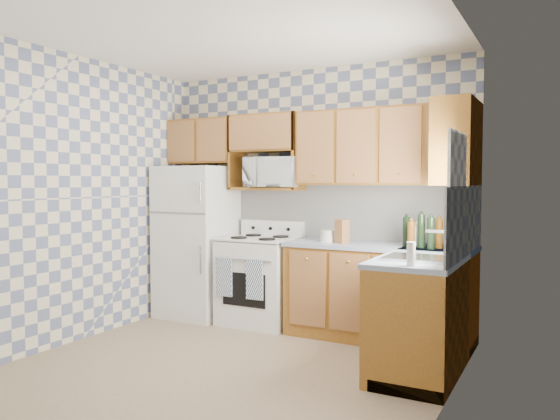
% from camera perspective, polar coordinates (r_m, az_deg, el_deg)
% --- Properties ---
extents(floor, '(3.40, 3.40, 0.00)m').
position_cam_1_polar(floor, '(4.67, -5.06, -15.93)').
color(floor, '#7D684E').
rests_on(floor, ground).
extents(back_wall, '(3.40, 0.02, 2.70)m').
position_cam_1_polar(back_wall, '(5.82, 3.49, 1.38)').
color(back_wall, slate).
rests_on(back_wall, ground).
extents(right_wall, '(0.02, 3.20, 2.70)m').
position_cam_1_polar(right_wall, '(3.77, 17.04, 0.37)').
color(right_wall, slate).
rests_on(right_wall, ground).
extents(backsplash_back, '(2.60, 0.02, 0.56)m').
position_cam_1_polar(backsplash_back, '(5.67, 7.13, -0.20)').
color(backsplash_back, silver).
rests_on(backsplash_back, back_wall).
extents(backsplash_right, '(0.02, 1.60, 0.56)m').
position_cam_1_polar(backsplash_right, '(4.57, 18.80, -1.10)').
color(backsplash_right, silver).
rests_on(backsplash_right, right_wall).
extents(refrigerator, '(0.75, 0.70, 1.68)m').
position_cam_1_polar(refrigerator, '(6.21, -8.68, -3.27)').
color(refrigerator, silver).
rests_on(refrigerator, floor).
extents(stove_body, '(0.76, 0.65, 0.90)m').
position_cam_1_polar(stove_body, '(5.85, -2.10, -7.49)').
color(stove_body, silver).
rests_on(stove_body, floor).
extents(cooktop, '(0.76, 0.65, 0.02)m').
position_cam_1_polar(cooktop, '(5.78, -2.11, -3.05)').
color(cooktop, silver).
rests_on(cooktop, stove_body).
extents(backguard, '(0.76, 0.08, 0.17)m').
position_cam_1_polar(backguard, '(6.01, -0.80, -1.91)').
color(backguard, silver).
rests_on(backguard, cooktop).
extents(dish_towel_left, '(0.19, 0.02, 0.39)m').
position_cam_1_polar(dish_towel_left, '(5.66, -5.86, -6.99)').
color(dish_towel_left, navy).
rests_on(dish_towel_left, stove_body).
extents(dish_towel_right, '(0.19, 0.02, 0.39)m').
position_cam_1_polar(dish_towel_right, '(5.47, -2.67, -7.33)').
color(dish_towel_right, navy).
rests_on(dish_towel_right, stove_body).
extents(base_cabinets_back, '(1.75, 0.60, 0.88)m').
position_cam_1_polar(base_cabinets_back, '(5.35, 10.26, -8.62)').
color(base_cabinets_back, brown).
rests_on(base_cabinets_back, floor).
extents(base_cabinets_right, '(0.60, 1.60, 0.88)m').
position_cam_1_polar(base_cabinets_right, '(4.73, 15.12, -10.22)').
color(base_cabinets_right, brown).
rests_on(base_cabinets_right, floor).
extents(countertop_back, '(1.77, 0.63, 0.04)m').
position_cam_1_polar(countertop_back, '(5.28, 10.29, -3.73)').
color(countertop_back, slate).
rests_on(countertop_back, base_cabinets_back).
extents(countertop_right, '(0.63, 1.60, 0.04)m').
position_cam_1_polar(countertop_right, '(4.65, 15.14, -4.69)').
color(countertop_right, slate).
rests_on(countertop_right, base_cabinets_right).
extents(upper_cabinets_back, '(1.75, 0.33, 0.74)m').
position_cam_1_polar(upper_cabinets_back, '(5.38, 10.84, 6.52)').
color(upper_cabinets_back, brown).
rests_on(upper_cabinets_back, back_wall).
extents(upper_cabinets_fridge, '(0.82, 0.33, 0.50)m').
position_cam_1_polar(upper_cabinets_fridge, '(6.35, -7.86, 7.09)').
color(upper_cabinets_fridge, brown).
rests_on(upper_cabinets_fridge, back_wall).
extents(upper_cabinets_right, '(0.33, 0.70, 0.74)m').
position_cam_1_polar(upper_cabinets_right, '(5.04, 18.00, 6.68)').
color(upper_cabinets_right, brown).
rests_on(upper_cabinets_right, right_wall).
extents(microwave_shelf, '(0.80, 0.33, 0.03)m').
position_cam_1_polar(microwave_shelf, '(5.89, -1.34, 2.23)').
color(microwave_shelf, brown).
rests_on(microwave_shelf, back_wall).
extents(microwave, '(0.65, 0.52, 0.32)m').
position_cam_1_polar(microwave, '(5.81, -0.67, 3.95)').
color(microwave, silver).
rests_on(microwave, microwave_shelf).
extents(sink, '(0.48, 0.40, 0.03)m').
position_cam_1_polar(sink, '(4.31, 14.17, -4.95)').
color(sink, '#B7B7BC').
rests_on(sink, countertop_right).
extents(window, '(0.02, 0.66, 0.86)m').
position_cam_1_polar(window, '(4.21, 18.03, 1.98)').
color(window, silver).
rests_on(window, right_wall).
extents(bottle_0, '(0.07, 0.07, 0.30)m').
position_cam_1_polar(bottle_0, '(5.05, 14.54, -2.14)').
color(bottle_0, black).
rests_on(bottle_0, countertop_back).
extents(bottle_1, '(0.07, 0.07, 0.28)m').
position_cam_1_polar(bottle_1, '(4.97, 15.50, -2.35)').
color(bottle_1, black).
rests_on(bottle_1, countertop_back).
extents(bottle_2, '(0.07, 0.07, 0.26)m').
position_cam_1_polar(bottle_2, '(5.06, 16.30, -2.39)').
color(bottle_2, '#57320D').
rests_on(bottle_2, countertop_back).
extents(bottle_3, '(0.07, 0.07, 0.24)m').
position_cam_1_polar(bottle_3, '(4.99, 13.54, -2.53)').
color(bottle_3, '#57320D').
rests_on(bottle_3, countertop_back).
extents(bottle_4, '(0.07, 0.07, 0.27)m').
position_cam_1_polar(bottle_4, '(5.14, 13.07, -2.20)').
color(bottle_4, black).
rests_on(bottle_4, countertop_back).
extents(knife_block, '(0.14, 0.14, 0.23)m').
position_cam_1_polar(knife_block, '(5.29, 6.49, -2.23)').
color(knife_block, brown).
rests_on(knife_block, countertop_back).
extents(electric_kettle, '(0.14, 0.14, 0.18)m').
position_cam_1_polar(electric_kettle, '(5.17, 14.21, -2.69)').
color(electric_kettle, silver).
rests_on(electric_kettle, countertop_back).
extents(food_containers, '(0.17, 0.17, 0.11)m').
position_cam_1_polar(food_containers, '(5.40, 5.11, -2.71)').
color(food_containers, beige).
rests_on(food_containers, countertop_back).
extents(soap_bottle, '(0.06, 0.06, 0.17)m').
position_cam_1_polar(soap_bottle, '(3.96, 13.53, -4.48)').
color(soap_bottle, beige).
rests_on(soap_bottle, countertop_right).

